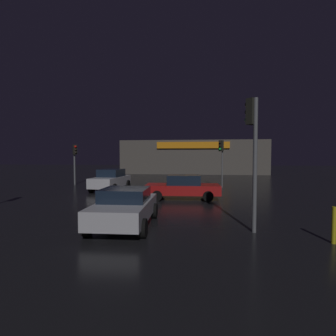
{
  "coord_description": "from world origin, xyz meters",
  "views": [
    {
      "loc": [
        4.26,
        -15.5,
        2.56
      ],
      "look_at": [
        1.51,
        6.93,
        1.55
      ],
      "focal_mm": 27.65,
      "sensor_mm": 36.0,
      "label": 1
    }
  ],
  "objects_px": {
    "traffic_signal_opposite": "(221,151)",
    "traffic_signal_main": "(253,138)",
    "traffic_signal_cross_left": "(75,157)",
    "car_crossing": "(111,180)",
    "store_building": "(193,157)",
    "car_far": "(125,207)",
    "car_near": "(183,187)"
  },
  "relations": [
    {
      "from": "traffic_signal_opposite",
      "to": "traffic_signal_cross_left",
      "type": "height_order",
      "value": "traffic_signal_opposite"
    },
    {
      "from": "store_building",
      "to": "car_far",
      "type": "height_order",
      "value": "store_building"
    },
    {
      "from": "traffic_signal_main",
      "to": "traffic_signal_opposite",
      "type": "bearing_deg",
      "value": 90.1
    },
    {
      "from": "store_building",
      "to": "car_far",
      "type": "distance_m",
      "value": 31.79
    },
    {
      "from": "traffic_signal_opposite",
      "to": "traffic_signal_main",
      "type": "bearing_deg",
      "value": -89.9
    },
    {
      "from": "store_building",
      "to": "car_near",
      "type": "height_order",
      "value": "store_building"
    },
    {
      "from": "traffic_signal_main",
      "to": "store_building",
      "type": "bearing_deg",
      "value": 94.92
    },
    {
      "from": "traffic_signal_cross_left",
      "to": "car_crossing",
      "type": "relative_size",
      "value": 0.83
    },
    {
      "from": "store_building",
      "to": "car_far",
      "type": "xyz_separation_m",
      "value": [
        -1.74,
        -31.7,
        -1.74
      ]
    },
    {
      "from": "traffic_signal_cross_left",
      "to": "car_far",
      "type": "distance_m",
      "value": 15.64
    },
    {
      "from": "traffic_signal_cross_left",
      "to": "store_building",
      "type": "bearing_deg",
      "value": 61.3
    },
    {
      "from": "store_building",
      "to": "traffic_signal_cross_left",
      "type": "bearing_deg",
      "value": -118.7
    },
    {
      "from": "store_building",
      "to": "traffic_signal_main",
      "type": "xyz_separation_m",
      "value": [
        2.74,
        -31.86,
        0.74
      ]
    },
    {
      "from": "traffic_signal_main",
      "to": "car_crossing",
      "type": "distance_m",
      "value": 13.09
    },
    {
      "from": "traffic_signal_main",
      "to": "car_near",
      "type": "relative_size",
      "value": 1.0
    },
    {
      "from": "store_building",
      "to": "car_near",
      "type": "distance_m",
      "value": 25.39
    },
    {
      "from": "traffic_signal_main",
      "to": "car_crossing",
      "type": "bearing_deg",
      "value": 130.81
    },
    {
      "from": "store_building",
      "to": "car_near",
      "type": "xyz_separation_m",
      "value": [
        -0.02,
        -25.34,
        -1.72
      ]
    },
    {
      "from": "traffic_signal_main",
      "to": "traffic_signal_cross_left",
      "type": "height_order",
      "value": "traffic_signal_main"
    },
    {
      "from": "store_building",
      "to": "car_near",
      "type": "relative_size",
      "value": 4.71
    },
    {
      "from": "traffic_signal_cross_left",
      "to": "car_far",
      "type": "bearing_deg",
      "value": -56.84
    },
    {
      "from": "traffic_signal_main",
      "to": "car_far",
      "type": "xyz_separation_m",
      "value": [
        -4.48,
        0.16,
        -2.48
      ]
    },
    {
      "from": "traffic_signal_opposite",
      "to": "car_crossing",
      "type": "relative_size",
      "value": 0.89
    },
    {
      "from": "car_far",
      "to": "car_crossing",
      "type": "distance_m",
      "value": 10.36
    },
    {
      "from": "traffic_signal_opposite",
      "to": "car_far",
      "type": "height_order",
      "value": "traffic_signal_opposite"
    },
    {
      "from": "car_near",
      "to": "store_building",
      "type": "bearing_deg",
      "value": 89.96
    },
    {
      "from": "traffic_signal_main",
      "to": "car_far",
      "type": "distance_m",
      "value": 5.12
    },
    {
      "from": "car_crossing",
      "to": "car_far",
      "type": "bearing_deg",
      "value": -67.69
    },
    {
      "from": "traffic_signal_cross_left",
      "to": "car_crossing",
      "type": "distance_m",
      "value": 5.96
    },
    {
      "from": "traffic_signal_opposite",
      "to": "car_far",
      "type": "relative_size",
      "value": 0.96
    },
    {
      "from": "car_far",
      "to": "traffic_signal_opposite",
      "type": "bearing_deg",
      "value": 70.16
    },
    {
      "from": "store_building",
      "to": "traffic_signal_opposite",
      "type": "xyz_separation_m",
      "value": [
        2.72,
        -19.34,
        0.54
      ]
    }
  ]
}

